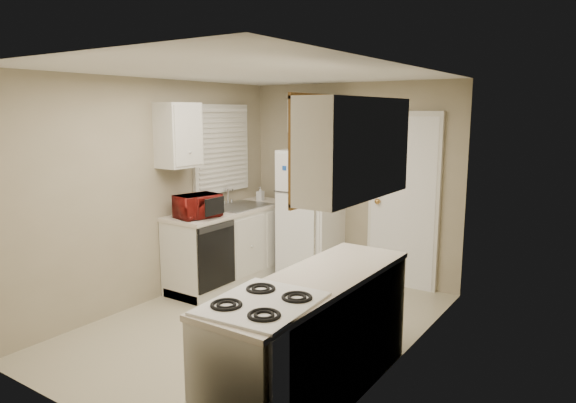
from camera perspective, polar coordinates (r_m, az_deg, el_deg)
The scene contains 19 objects.
floor at distance 5.16m, azimuth -3.20°, elevation -13.49°, with size 3.80×3.80×0.00m, color beige.
ceiling at distance 4.75m, azimuth -3.48°, elevation 14.13°, with size 3.80×3.80×0.00m, color white.
wall_left at distance 5.76m, azimuth -14.48°, elevation 1.12°, with size 3.80×3.80×0.00m, color tan.
wall_right at distance 4.13m, azimuth 12.32°, elevation -2.19°, with size 3.80×3.80×0.00m, color tan.
wall_back at distance 6.41m, azimuth 7.03°, elevation 2.23°, with size 2.80×2.80×0.00m, color tan.
wall_front at distance 3.53m, azimuth -22.43°, elevation -4.78°, with size 2.80×2.80×0.00m, color tan.
left_counter at distance 6.33m, azimuth -6.26°, elevation -4.76°, with size 0.60×1.80×0.90m, color silver.
dishwasher at distance 5.70m, azimuth -7.94°, elevation -6.04°, with size 0.03×0.58×0.72m, color black.
sink at distance 6.36m, azimuth -5.45°, elevation -0.91°, with size 0.54×0.74×0.16m, color gray.
microwave at distance 5.72m, azimuth -10.01°, elevation -0.28°, with size 0.26×0.46×0.31m, color maroon.
soap_bottle at distance 6.75m, azimuth -3.10°, elevation 0.97°, with size 0.08×0.08×0.18m, color beige.
window_blinds at distance 6.43m, azimuth -7.36°, elevation 5.84°, with size 0.10×0.98×1.08m, color silver.
upper_cabinet_left at distance 5.74m, azimuth -12.09°, elevation 7.22°, with size 0.30×0.45×0.70m, color silver.
refrigerator at distance 6.40m, azimuth 2.60°, elevation -1.36°, with size 0.66×0.64×1.59m, color white.
cabinet_over_fridge at distance 6.41m, azimuth 3.33°, elevation 9.47°, with size 0.70×0.30×0.40m, color silver.
interior_door at distance 6.12m, azimuth 12.67°, elevation -0.01°, with size 0.86×0.06×2.08m, color white.
right_counter at distance 3.81m, azimuth 2.87°, elevation -14.95°, with size 0.60×2.00×0.90m, color silver.
stove at distance 3.37m, azimuth -2.80°, elevation -18.61°, with size 0.59×0.73×0.88m, color white.
upper_cabinet_right at distance 3.65m, azimuth 7.53°, elevation 5.91°, with size 0.30×1.20×0.70m, color silver.
Camera 1 is at (2.88, -3.76, 2.05)m, focal length 32.00 mm.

